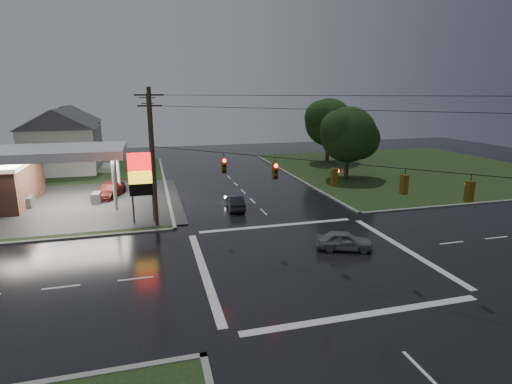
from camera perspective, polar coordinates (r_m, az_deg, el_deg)
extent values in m
plane|color=black|center=(26.69, 7.80, -9.44)|extent=(120.00, 120.00, 0.00)
cube|color=black|center=(61.17, 20.97, 3.15)|extent=(36.00, 36.00, 0.08)
cube|color=#2D2D2D|center=(43.04, -28.37, -1.81)|extent=(26.00, 18.00, 0.02)
cylinder|color=silver|center=(38.47, -19.60, 1.08)|extent=(0.30, 0.30, 5.00)
cylinder|color=silver|center=(46.15, -31.53, 1.85)|extent=(0.30, 0.30, 5.00)
cylinder|color=silver|center=(44.34, -19.07, 2.74)|extent=(0.30, 0.30, 5.00)
cube|color=silver|center=(41.65, -26.50, 5.13)|extent=(12.00, 8.00, 0.80)
cube|color=white|center=(41.71, -26.44, 4.57)|extent=(11.40, 7.40, 0.04)
cube|color=#59595E|center=(43.18, -29.73, -1.29)|extent=(0.80, 1.60, 1.10)
cube|color=#59595E|center=(42.02, -21.82, -0.81)|extent=(0.80, 1.60, 1.10)
cylinder|color=#59595E|center=(33.87, -17.32, 0.45)|extent=(0.16, 0.16, 6.00)
cylinder|color=#59595E|center=(33.83, -14.62, 0.62)|extent=(0.16, 0.16, 6.00)
cube|color=red|center=(33.42, -16.22, 4.21)|extent=(2.00, 0.35, 1.40)
cube|color=yellow|center=(33.65, -16.07, 2.03)|extent=(2.00, 0.35, 1.00)
cube|color=black|center=(33.86, -15.96, 0.37)|extent=(2.00, 0.35, 1.00)
cylinder|color=#382619|center=(32.38, -14.50, 4.56)|extent=(0.32, 0.32, 11.00)
cube|color=#382619|center=(31.98, -15.05, 13.25)|extent=(2.20, 0.12, 0.12)
cube|color=#382619|center=(32.00, -14.96, 11.82)|extent=(1.80, 0.12, 0.12)
cylinder|color=#382619|center=(60.71, -15.00, 8.50)|extent=(0.32, 0.32, 10.50)
cube|color=#382619|center=(60.49, -15.28, 12.88)|extent=(2.20, 0.12, 0.12)
cube|color=#382619|center=(60.50, -15.23, 12.13)|extent=(1.80, 0.12, 0.12)
cube|color=#59470C|center=(28.13, -4.61, 3.80)|extent=(0.34, 0.34, 1.10)
cylinder|color=#FF0C07|center=(27.87, -4.55, 4.50)|extent=(0.22, 0.08, 0.22)
cube|color=#59470C|center=(26.10, 2.73, 3.03)|extent=(0.34, 0.34, 1.10)
cylinder|color=#FF0C07|center=(25.84, 2.87, 3.78)|extent=(0.22, 0.08, 0.22)
cube|color=#59470C|center=(24.57, 11.13, 2.09)|extent=(0.34, 0.34, 1.10)
cylinder|color=#FF0C07|center=(24.58, 11.59, 2.98)|extent=(0.08, 0.22, 0.22)
cube|color=#59470C|center=(23.63, 20.40, 1.00)|extent=(0.34, 0.34, 1.10)
cylinder|color=#FF0C07|center=(23.71, 20.20, 2.00)|extent=(0.22, 0.08, 0.22)
cube|color=#59470C|center=(23.36, 28.18, 0.06)|extent=(0.34, 0.34, 1.10)
cylinder|color=#FF0C07|center=(23.42, 27.96, 1.08)|extent=(0.22, 0.08, 0.22)
cube|color=silver|center=(60.02, -25.91, 5.35)|extent=(9.00, 8.00, 6.00)
cube|color=gray|center=(59.65, -20.65, 3.28)|extent=(1.60, 4.80, 0.80)
cube|color=silver|center=(71.93, -25.02, 6.65)|extent=(9.00, 8.00, 6.00)
cube|color=gray|center=(71.54, -20.62, 4.93)|extent=(1.60, 4.80, 0.80)
cylinder|color=black|center=(51.08, 12.85, 4.58)|extent=(0.56, 0.56, 5.04)
sphere|color=black|center=(50.69, 13.04, 7.99)|extent=(6.80, 6.80, 6.80)
sphere|color=black|center=(51.83, 14.52, 7.33)|extent=(5.10, 5.10, 5.10)
sphere|color=black|center=(49.64, 11.90, 8.77)|extent=(4.76, 4.76, 4.76)
cylinder|color=black|center=(62.99, 10.20, 6.69)|extent=(0.56, 0.56, 5.60)
sphere|color=black|center=(62.67, 10.34, 9.77)|extent=(7.20, 7.20, 7.20)
sphere|color=black|center=(63.78, 11.68, 9.15)|extent=(5.40, 5.40, 5.40)
sphere|color=black|center=(61.65, 9.30, 10.50)|extent=(5.04, 5.04, 5.04)
imported|color=black|center=(37.20, -3.02, -1.47)|extent=(1.63, 4.04, 1.31)
imported|color=slate|center=(28.40, 12.51, -6.77)|extent=(4.11, 2.78, 1.30)
imported|color=#5D1A15|center=(44.04, -20.26, 0.24)|extent=(3.68, 5.54, 1.49)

